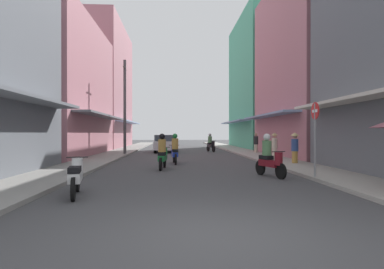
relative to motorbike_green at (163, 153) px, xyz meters
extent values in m
plane|color=#424244|center=(1.18, 10.14, -0.70)|extent=(102.25, 102.25, 0.00)
cube|color=gray|center=(-3.89, 10.14, -0.64)|extent=(2.20, 54.48, 0.12)
cube|color=#9E9991|center=(6.25, 10.14, -0.64)|extent=(2.20, 54.48, 0.12)
cube|color=slate|center=(-4.49, -4.19, 2.10)|extent=(1.10, 10.64, 0.12)
cube|color=#B7727F|center=(-7.99, 8.54, 3.96)|extent=(6.00, 11.96, 9.33)
cube|color=slate|center=(-4.49, 8.54, 2.10)|extent=(1.10, 10.76, 0.12)
cube|color=#B7727F|center=(-7.99, 21.16, 5.89)|extent=(6.00, 12.47, 13.19)
cube|color=#8CA5CC|center=(-4.49, 21.16, 2.10)|extent=(1.10, 11.23, 0.12)
cube|color=silver|center=(6.85, -4.27, 2.10)|extent=(1.10, 10.49, 0.12)
cube|color=#B7727F|center=(10.35, 7.38, 5.37)|extent=(6.00, 10.68, 12.15)
cube|color=#8CA5CC|center=(6.85, 7.38, 2.10)|extent=(1.10, 9.61, 0.12)
cube|color=#4CB28C|center=(10.35, 19.57, 6.23)|extent=(6.00, 12.39, 13.86)
cube|color=#8CA5CC|center=(6.85, 19.57, 2.10)|extent=(1.10, 11.15, 0.12)
cylinder|color=black|center=(0.07, 0.65, -0.42)|extent=(0.14, 0.57, 0.56)
cylinder|color=black|center=(-0.06, -0.59, -0.42)|extent=(0.14, 0.57, 0.56)
cube|color=#197233|center=(0.00, -0.02, -0.20)|extent=(0.38, 1.02, 0.24)
cube|color=black|center=(-0.02, -0.22, 0.00)|extent=(0.33, 0.59, 0.14)
cylinder|color=#197233|center=(0.05, 0.53, 0.00)|extent=(0.28, 0.28, 0.45)
cylinder|color=black|center=(0.05, 0.53, 0.25)|extent=(0.55, 0.08, 0.03)
cylinder|color=#BF8C3F|center=(-0.02, -0.17, 0.35)|extent=(0.34, 0.34, 0.55)
sphere|color=black|center=(-0.02, -0.17, 0.75)|extent=(0.26, 0.26, 0.26)
cylinder|color=black|center=(4.20, -3.30, -0.42)|extent=(0.25, 0.56, 0.56)
cylinder|color=black|center=(3.80, -2.12, -0.42)|extent=(0.25, 0.56, 0.56)
cube|color=maroon|center=(3.98, -2.66, -0.20)|extent=(0.58, 1.04, 0.24)
cube|color=black|center=(3.92, -2.47, 0.00)|extent=(0.44, 0.62, 0.14)
cylinder|color=maroon|center=(4.16, -3.19, 0.00)|extent=(0.28, 0.28, 0.45)
cylinder|color=black|center=(4.16, -3.19, 0.25)|extent=(0.53, 0.20, 0.03)
cylinder|color=#598C59|center=(3.94, -2.52, 0.35)|extent=(0.34, 0.34, 0.55)
sphere|color=silver|center=(3.94, -2.52, 0.75)|extent=(0.26, 0.26, 0.26)
cylinder|color=black|center=(-2.10, -5.28, -0.42)|extent=(0.20, 0.56, 0.56)
cylinder|color=black|center=(-1.83, -6.51, -0.42)|extent=(0.20, 0.56, 0.56)
cube|color=silver|center=(-1.95, -5.94, -0.20)|extent=(0.48, 1.04, 0.24)
cube|color=black|center=(-1.91, -6.14, 0.00)|extent=(0.39, 0.61, 0.14)
cylinder|color=silver|center=(-2.07, -5.41, 0.00)|extent=(0.28, 0.28, 0.45)
cylinder|color=black|center=(-2.07, -5.41, 0.25)|extent=(0.54, 0.15, 0.03)
cylinder|color=black|center=(0.48, 3.12, -0.42)|extent=(0.12, 0.56, 0.56)
cylinder|color=black|center=(0.58, 1.87, -0.42)|extent=(0.12, 0.56, 0.56)
cube|color=#1E38B7|center=(0.54, 2.44, -0.20)|extent=(0.35, 1.02, 0.24)
cube|color=black|center=(0.55, 2.24, 0.00)|extent=(0.32, 0.58, 0.14)
cylinder|color=#1E38B7|center=(0.49, 2.99, 0.00)|extent=(0.28, 0.28, 0.45)
cylinder|color=black|center=(0.49, 2.99, 0.25)|extent=(0.55, 0.07, 0.03)
cylinder|color=#BF8C3F|center=(0.55, 2.29, 0.35)|extent=(0.34, 0.34, 0.55)
sphere|color=#197233|center=(0.55, 2.29, 0.75)|extent=(0.26, 0.26, 0.26)
cylinder|color=black|center=(3.78, 12.39, -0.42)|extent=(0.23, 0.56, 0.56)
cylinder|color=black|center=(3.44, 13.60, -0.42)|extent=(0.23, 0.56, 0.56)
cube|color=black|center=(3.60, 13.04, -0.20)|extent=(0.54, 1.04, 0.24)
cube|color=black|center=(3.54, 13.24, 0.00)|extent=(0.42, 0.61, 0.14)
cylinder|color=black|center=(3.75, 12.51, 0.00)|extent=(0.28, 0.28, 0.45)
cylinder|color=black|center=(3.75, 12.51, 0.25)|extent=(0.54, 0.18, 0.03)
cylinder|color=#598C59|center=(3.56, 13.19, 0.35)|extent=(0.34, 0.34, 0.55)
sphere|color=#B2B2B7|center=(3.56, 13.19, 0.75)|extent=(0.26, 0.26, 0.26)
cube|color=silver|center=(-0.39, 12.80, -0.10)|extent=(2.00, 4.20, 0.70)
cube|color=#333D47|center=(-0.38, 12.65, 0.45)|extent=(1.72, 2.19, 0.60)
cylinder|color=black|center=(-1.21, 14.00, -0.38)|extent=(0.22, 0.65, 0.64)
cylinder|color=black|center=(0.28, 14.09, -0.38)|extent=(0.22, 0.65, 0.64)
cylinder|color=black|center=(-1.06, 11.50, -0.38)|extent=(0.22, 0.65, 0.64)
cylinder|color=black|center=(0.44, 11.59, -0.38)|extent=(0.22, 0.65, 0.64)
cylinder|color=#BF8C3F|center=(6.48, 1.36, -0.35)|extent=(0.28, 0.28, 0.71)
cylinder|color=#334C8C|center=(6.48, 1.36, 0.30)|extent=(0.34, 0.34, 0.60)
sphere|color=tan|center=(6.48, 1.36, 0.74)|extent=(0.22, 0.22, 0.22)
cone|color=#D1B77A|center=(6.48, 1.36, 0.84)|extent=(0.44, 0.44, 0.16)
cylinder|color=beige|center=(6.74, 9.94, -0.34)|extent=(0.28, 0.28, 0.74)
cylinder|color=#262628|center=(6.74, 9.94, 0.35)|extent=(0.34, 0.34, 0.62)
sphere|color=tan|center=(6.74, 9.94, 0.80)|extent=(0.22, 0.22, 0.22)
cylinder|color=beige|center=(6.52, 4.68, -0.35)|extent=(0.28, 0.28, 0.71)
cylinder|color=beige|center=(6.52, 4.68, 0.30)|extent=(0.34, 0.34, 0.60)
sphere|color=tan|center=(6.52, 4.68, 0.74)|extent=(0.22, 0.22, 0.22)
cone|color=#D1B77A|center=(6.52, 4.68, 0.84)|extent=(0.44, 0.44, 0.16)
cylinder|color=#4C4C4F|center=(-3.04, 8.85, 2.71)|extent=(0.20, 0.20, 6.83)
cylinder|color=#3F382D|center=(-3.04, 8.85, 5.52)|extent=(0.08, 1.20, 0.08)
cylinder|color=gray|center=(5.30, -3.52, 0.60)|extent=(0.07, 0.07, 2.60)
cylinder|color=red|center=(5.30, -3.52, 1.65)|extent=(0.02, 0.60, 0.60)
cube|color=white|center=(5.30, -3.52, 1.65)|extent=(0.03, 0.40, 0.10)
camera|label=1|loc=(0.55, -14.07, 0.89)|focal=29.73mm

